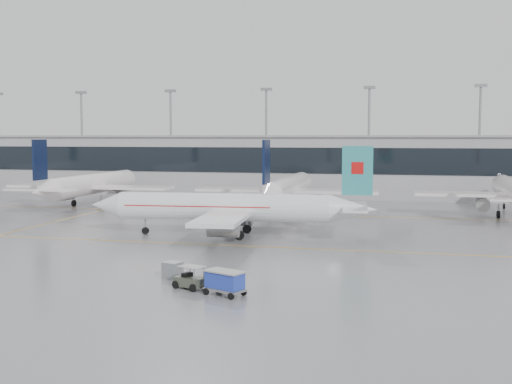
% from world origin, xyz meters
% --- Properties ---
extents(ground, '(320.00, 320.00, 0.00)m').
position_xyz_m(ground, '(0.00, 0.00, 0.00)').
color(ground, gray).
rests_on(ground, ground).
extents(taxi_line_main, '(120.00, 0.25, 0.01)m').
position_xyz_m(taxi_line_main, '(0.00, 0.00, 0.01)').
color(taxi_line_main, orange).
rests_on(taxi_line_main, ground).
extents(taxi_line_north, '(120.00, 0.25, 0.01)m').
position_xyz_m(taxi_line_north, '(0.00, 30.00, 0.01)').
color(taxi_line_north, orange).
rests_on(taxi_line_north, ground).
extents(taxi_line_cross, '(0.25, 60.00, 0.01)m').
position_xyz_m(taxi_line_cross, '(-30.00, 15.00, 0.01)').
color(taxi_line_cross, orange).
rests_on(taxi_line_cross, ground).
extents(terminal, '(180.00, 15.00, 12.00)m').
position_xyz_m(terminal, '(0.00, 62.00, 6.00)').
color(terminal, '#98989B').
rests_on(terminal, ground).
extents(terminal_glass, '(180.00, 0.20, 5.00)m').
position_xyz_m(terminal_glass, '(0.00, 54.45, 7.50)').
color(terminal_glass, black).
rests_on(terminal_glass, ground).
extents(terminal_roof, '(182.00, 16.00, 0.40)m').
position_xyz_m(terminal_roof, '(0.00, 62.00, 12.20)').
color(terminal_roof, gray).
rests_on(terminal_roof, ground).
extents(light_masts, '(156.40, 1.00, 22.60)m').
position_xyz_m(light_masts, '(0.00, 68.00, 13.34)').
color(light_masts, gray).
rests_on(light_masts, ground).
extents(air_canada_jet, '(35.61, 28.32, 11.07)m').
position_xyz_m(air_canada_jet, '(-1.46, 6.36, 3.50)').
color(air_canada_jet, white).
rests_on(air_canada_jet, ground).
extents(parked_jet_b, '(29.64, 36.96, 11.72)m').
position_xyz_m(parked_jet_b, '(-35.00, 33.69, 3.71)').
color(parked_jet_b, white).
rests_on(parked_jet_b, ground).
extents(parked_jet_c, '(29.64, 36.96, 11.72)m').
position_xyz_m(parked_jet_c, '(-0.00, 33.69, 3.71)').
color(parked_jet_c, white).
rests_on(parked_jet_c, ground).
extents(baggage_tug, '(3.81, 2.45, 1.84)m').
position_xyz_m(baggage_tug, '(2.24, -20.38, 0.65)').
color(baggage_tug, '#3C4034').
rests_on(baggage_tug, ground).
extents(baggage_cart, '(3.51, 2.78, 1.91)m').
position_xyz_m(baggage_cart, '(5.54, -21.80, 1.12)').
color(baggage_cart, gray).
rests_on(baggage_cart, ground).
extents(gse_unit, '(1.72, 1.65, 1.42)m').
position_xyz_m(gse_unit, '(-0.49, -17.13, 0.71)').
color(gse_unit, slate).
rests_on(gse_unit, ground).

